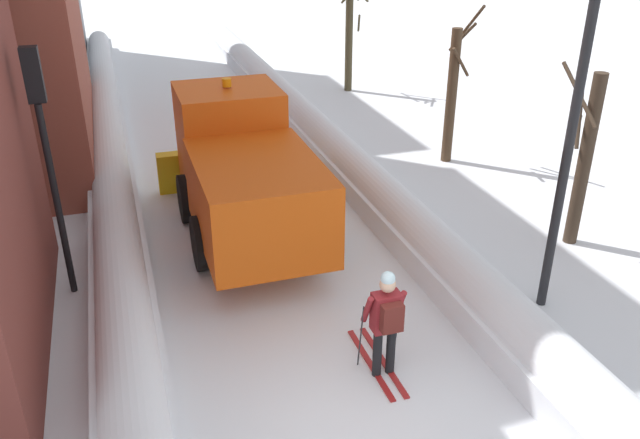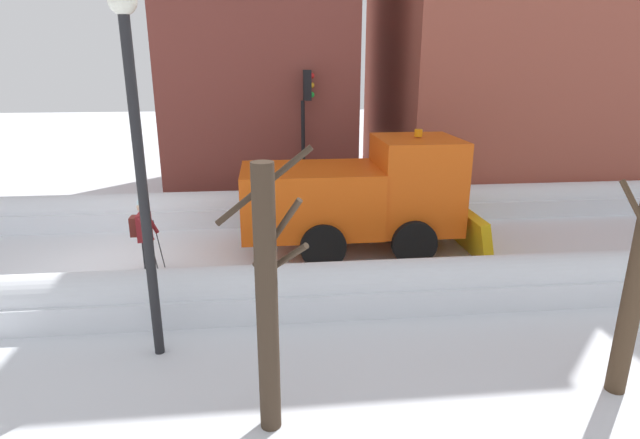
% 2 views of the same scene
% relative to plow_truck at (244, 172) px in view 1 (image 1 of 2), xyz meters
% --- Properties ---
extents(ground_plane, '(80.00, 80.00, 0.00)m').
position_rel_plow_truck_xyz_m(ground_plane, '(0.26, 3.74, -1.48)').
color(ground_plane, white).
extents(snowbank_left, '(1.10, 36.00, 0.99)m').
position_rel_plow_truck_xyz_m(snowbank_left, '(-2.68, 3.74, -1.05)').
color(snowbank_left, white).
rests_on(snowbank_left, ground).
extents(snowbank_right, '(1.10, 36.00, 0.97)m').
position_rel_plow_truck_xyz_m(snowbank_right, '(3.20, 3.74, -1.07)').
color(snowbank_right, white).
rests_on(snowbank_right, ground).
extents(plow_truck, '(3.20, 5.98, 3.12)m').
position_rel_plow_truck_xyz_m(plow_truck, '(0.00, 0.00, 0.00)').
color(plow_truck, '#DB510F').
rests_on(plow_truck, ground).
extents(skier, '(0.62, 1.80, 1.81)m').
position_rel_plow_truck_xyz_m(skier, '(1.01, -5.19, -0.48)').
color(skier, black).
rests_on(skier, ground).
extents(traffic_light_pole, '(0.28, 0.42, 4.47)m').
position_rel_plow_truck_xyz_m(traffic_light_pole, '(-3.55, -1.12, 1.65)').
color(traffic_light_pole, black).
rests_on(traffic_light_pole, ground).
extents(street_lamp, '(0.40, 0.40, 5.71)m').
position_rel_plow_truck_xyz_m(street_lamp, '(4.49, -4.28, 2.10)').
color(street_lamp, black).
rests_on(street_lamp, ground).
extents(bare_tree_near, '(0.66, 1.25, 3.74)m').
position_rel_plow_truck_xyz_m(bare_tree_near, '(6.48, -2.42, 0.41)').
color(bare_tree_near, '#3A2D21').
rests_on(bare_tree_near, ground).
extents(bare_tree_mid, '(0.73, 1.11, 4.24)m').
position_rel_plow_truck_xyz_m(bare_tree_mid, '(6.28, 2.72, 0.44)').
color(bare_tree_mid, '#443222').
rests_on(bare_tree_mid, ground).
extents(bare_tree_far, '(1.22, 1.31, 4.37)m').
position_rel_plow_truck_xyz_m(bare_tree_far, '(6.25, 10.58, 0.70)').
color(bare_tree_far, '#433B26').
rests_on(bare_tree_far, ground).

